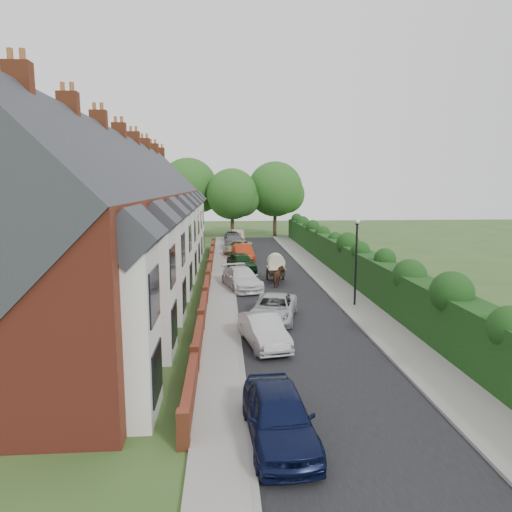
% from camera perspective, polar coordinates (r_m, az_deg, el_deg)
% --- Properties ---
extents(ground, '(140.00, 140.00, 0.00)m').
position_cam_1_polar(ground, '(22.96, 6.76, -9.05)').
color(ground, '#2D4C1E').
rests_on(ground, ground).
extents(road, '(6.00, 58.00, 0.02)m').
position_cam_1_polar(road, '(33.40, 2.37, -3.31)').
color(road, black).
rests_on(road, ground).
extents(pavement_hedge_side, '(2.20, 58.00, 0.12)m').
position_cam_1_polar(pavement_hedge_side, '(34.09, 9.25, -3.08)').
color(pavement_hedge_side, gray).
rests_on(pavement_hedge_side, ground).
extents(pavement_house_side, '(1.70, 58.00, 0.12)m').
position_cam_1_polar(pavement_house_side, '(33.19, -4.26, -3.31)').
color(pavement_house_side, gray).
rests_on(pavement_house_side, ground).
extents(kerb_hedge_side, '(0.18, 58.00, 0.13)m').
position_cam_1_polar(kerb_hedge_side, '(33.87, 7.51, -3.11)').
color(kerb_hedge_side, gray).
rests_on(kerb_hedge_side, ground).
extents(kerb_house_side, '(0.18, 58.00, 0.13)m').
position_cam_1_polar(kerb_house_side, '(33.19, -2.87, -3.29)').
color(kerb_house_side, gray).
rests_on(kerb_house_side, ground).
extents(hedge, '(2.10, 58.00, 2.85)m').
position_cam_1_polar(hedge, '(34.27, 12.24, -0.48)').
color(hedge, black).
rests_on(hedge, ground).
extents(terrace_row, '(9.05, 40.50, 11.50)m').
position_cam_1_polar(terrace_row, '(32.23, -16.05, 3.94)').
color(terrace_row, maroon).
rests_on(terrace_row, ground).
extents(garden_wall_row, '(0.35, 40.35, 1.10)m').
position_cam_1_polar(garden_wall_row, '(32.14, -6.05, -3.01)').
color(garden_wall_row, brown).
rests_on(garden_wall_row, ground).
extents(lamppost, '(0.32, 0.32, 5.16)m').
position_cam_1_polar(lamppost, '(26.82, 12.43, 0.63)').
color(lamppost, black).
rests_on(lamppost, ground).
extents(tree_far_left, '(7.14, 6.80, 9.29)m').
position_cam_1_polar(tree_far_left, '(61.56, -2.68, 7.58)').
color(tree_far_left, '#332316').
rests_on(tree_far_left, ground).
extents(tree_far_right, '(7.98, 7.60, 10.31)m').
position_cam_1_polar(tree_far_right, '(63.98, 2.74, 8.17)').
color(tree_far_right, '#332316').
rests_on(tree_far_right, ground).
extents(tree_far_back, '(8.40, 8.00, 10.82)m').
position_cam_1_polar(tree_far_back, '(64.68, -8.08, 8.37)').
color(tree_far_back, '#332316').
rests_on(tree_far_back, ground).
extents(car_navy, '(2.03, 4.50, 1.50)m').
position_cam_1_polar(car_navy, '(13.31, 2.88, -19.29)').
color(car_navy, black).
rests_on(car_navy, ground).
extents(car_silver_a, '(2.21, 4.33, 1.36)m').
position_cam_1_polar(car_silver_a, '(20.37, 0.96, -9.31)').
color(car_silver_a, '#A9A8AD').
rests_on(car_silver_a, ground).
extents(car_silver_b, '(3.22, 5.12, 1.32)m').
position_cam_1_polar(car_silver_b, '(24.05, 2.27, -6.52)').
color(car_silver_b, '#B5B8BC').
rests_on(car_silver_b, ground).
extents(car_white, '(3.10, 5.31, 1.45)m').
position_cam_1_polar(car_white, '(31.27, -1.80, -2.81)').
color(car_white, silver).
rests_on(car_white, ground).
extents(car_green, '(2.70, 4.69, 1.50)m').
position_cam_1_polar(car_green, '(37.63, -1.84, -0.78)').
color(car_green, black).
rests_on(car_green, ground).
extents(car_red, '(2.09, 4.84, 1.55)m').
position_cam_1_polar(car_red, '(42.81, -1.68, 0.42)').
color(car_red, '#9F2A11').
rests_on(car_red, ground).
extents(car_beige, '(3.44, 5.32, 1.36)m').
position_cam_1_polar(car_beige, '(47.35, -2.25, 1.11)').
color(car_beige, tan).
rests_on(car_beige, ground).
extents(car_grey, '(2.26, 5.34, 1.54)m').
position_cam_1_polar(car_grey, '(51.25, -2.72, 1.79)').
color(car_grey, slate).
rests_on(car_grey, ground).
extents(car_black, '(2.53, 4.49, 1.44)m').
position_cam_1_polar(car_black, '(56.81, -2.86, 2.44)').
color(car_black, black).
rests_on(car_black, ground).
extents(horse, '(1.16, 1.82, 1.42)m').
position_cam_1_polar(horse, '(31.86, 2.89, -2.62)').
color(horse, '#4A2B1B').
rests_on(horse, ground).
extents(horse_cart, '(1.30, 2.87, 2.07)m').
position_cam_1_polar(horse_cart, '(33.54, 2.52, -1.21)').
color(horse_cart, black).
rests_on(horse_cart, ground).
extents(car_extra_far, '(1.68, 4.39, 1.43)m').
position_cam_1_polar(car_extra_far, '(58.43, -2.33, 2.61)').
color(car_extra_far, tan).
rests_on(car_extra_far, ground).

